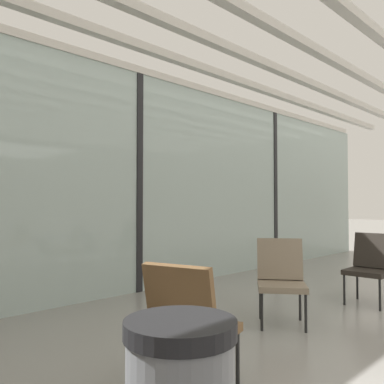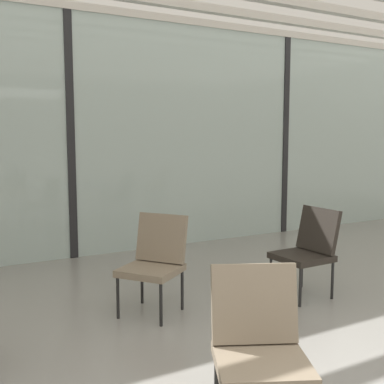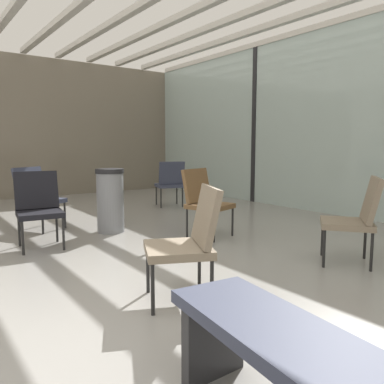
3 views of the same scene
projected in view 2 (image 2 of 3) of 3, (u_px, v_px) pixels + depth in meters
name	position (u px, v px, depth m)	size (l,w,h in m)	color
glass_curtain_wall	(70.00, 137.00, 6.10)	(14.00, 0.08, 3.13)	#A3B7B2
window_mullion_1	(70.00, 137.00, 6.10)	(0.10, 0.12, 3.13)	black
window_mullion_2	(284.00, 137.00, 7.79)	(0.10, 0.12, 3.13)	black
lounge_chair_5	(258.00, 339.00, 2.57)	(0.66, 0.68, 0.87)	#7F705B
lounge_chair_6	(155.00, 258.00, 4.30)	(0.71, 0.70, 0.87)	#7F705B
lounge_chair_7	(309.00, 246.00, 4.73)	(0.54, 0.49, 0.87)	#28231E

